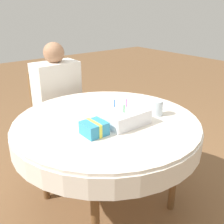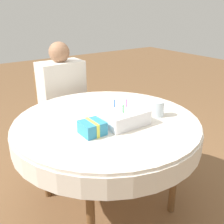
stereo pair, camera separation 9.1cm
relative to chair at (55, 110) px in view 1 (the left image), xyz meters
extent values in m
plane|color=brown|center=(-0.08, -0.95, -0.46)|extent=(12.00, 12.00, 0.00)
cylinder|color=silver|center=(-0.08, -0.95, 0.24)|extent=(1.25, 1.25, 0.02)
cylinder|color=silver|center=(-0.08, -0.95, 0.16)|extent=(1.27, 1.27, 0.13)
cylinder|color=brown|center=(-0.42, -1.30, -0.12)|extent=(0.05, 0.05, 0.69)
cylinder|color=brown|center=(0.27, -1.30, -0.12)|extent=(0.05, 0.05, 0.69)
cylinder|color=brown|center=(-0.42, -0.61, -0.12)|extent=(0.05, 0.05, 0.69)
cylinder|color=brown|center=(0.27, -0.61, -0.12)|extent=(0.05, 0.05, 0.69)
cube|color=brown|center=(0.00, -0.07, -0.04)|extent=(0.43, 0.43, 0.04)
cube|color=brown|center=(0.00, 0.13, 0.18)|extent=(0.38, 0.04, 0.40)
cylinder|color=brown|center=(-0.18, -0.25, -0.26)|extent=(0.04, 0.04, 0.41)
cylinder|color=brown|center=(0.19, -0.25, -0.26)|extent=(0.04, 0.04, 0.41)
cylinder|color=brown|center=(-0.18, 0.11, -0.26)|extent=(0.04, 0.04, 0.41)
cylinder|color=brown|center=(0.18, 0.12, -0.26)|extent=(0.04, 0.04, 0.41)
cylinder|color=#9E7051|center=(-0.10, -0.24, -0.24)|extent=(0.09, 0.09, 0.44)
cylinder|color=#9E7051|center=(0.11, -0.23, -0.24)|extent=(0.09, 0.09, 0.44)
cube|color=silver|center=(0.00, -0.07, 0.23)|extent=(0.42, 0.24, 0.51)
sphere|color=#9E7051|center=(0.00, -0.07, 0.57)|extent=(0.19, 0.19, 0.19)
cube|color=white|center=(-0.03, -1.05, 0.29)|extent=(0.28, 0.28, 0.09)
cylinder|color=#D166B2|center=(0.03, -1.04, 0.37)|extent=(0.01, 0.01, 0.05)
cylinder|color=blue|center=(-0.04, -1.00, 0.37)|extent=(0.01, 0.01, 0.05)
cylinder|color=green|center=(-0.05, -1.11, 0.37)|extent=(0.01, 0.01, 0.05)
cylinder|color=silver|center=(0.25, -1.11, 0.30)|extent=(0.08, 0.08, 0.11)
cube|color=teal|center=(-0.27, -1.09, 0.29)|extent=(0.13, 0.13, 0.08)
cube|color=#EAE54C|center=(-0.27, -1.09, 0.29)|extent=(0.02, 0.14, 0.09)
camera|label=1|loc=(-1.06, -2.26, 0.97)|focal=42.00mm
camera|label=2|loc=(-0.99, -2.31, 0.97)|focal=42.00mm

